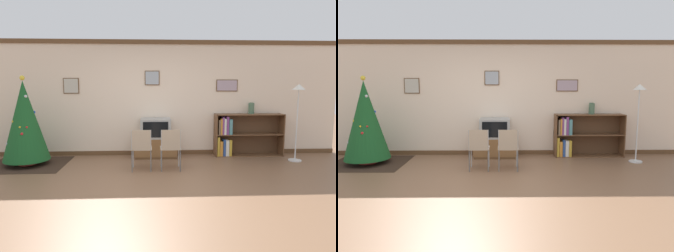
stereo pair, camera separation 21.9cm
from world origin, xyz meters
TOP-DOWN VIEW (x-y plane):
  - ground_plane at (0.00, 0.00)m, footprint 24.00×24.00m
  - wall_back at (0.00, 2.50)m, footprint 9.10×0.11m
  - area_rug at (-2.55, 1.65)m, footprint 1.61×1.40m
  - christmas_tree at (-2.55, 1.65)m, footprint 0.93×0.93m
  - tv_console at (0.15, 2.19)m, footprint 0.97×0.49m
  - television at (0.15, 2.18)m, footprint 0.68×0.48m
  - folding_chair_left at (-0.13, 1.06)m, footprint 0.40×0.40m
  - folding_chair_right at (0.44, 1.06)m, footprint 0.40×0.40m
  - bookshelf at (2.08, 2.27)m, footprint 1.60×0.36m
  - vase at (2.42, 2.31)m, footprint 0.13×0.13m
  - standing_lamp at (3.23, 1.68)m, footprint 0.28×0.28m

SIDE VIEW (x-z plane):
  - ground_plane at x=0.00m, z-range 0.00..0.00m
  - area_rug at x=-2.55m, z-range 0.00..0.01m
  - tv_console at x=0.15m, z-range 0.00..0.46m
  - folding_chair_left at x=-0.13m, z-range 0.06..0.88m
  - folding_chair_right at x=0.44m, z-range 0.06..0.88m
  - bookshelf at x=2.08m, z-range -0.01..0.98m
  - television at x=0.15m, z-range 0.45..0.90m
  - christmas_tree at x=-2.55m, z-range 0.00..1.85m
  - vase at x=2.42m, z-range 0.99..1.26m
  - standing_lamp at x=3.23m, z-range 0.45..2.13m
  - wall_back at x=0.00m, z-range 0.00..2.70m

